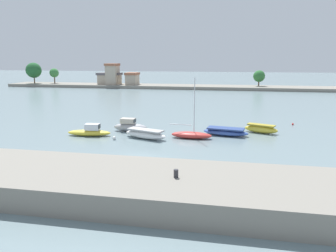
{
  "coord_description": "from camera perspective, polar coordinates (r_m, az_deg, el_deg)",
  "views": [
    {
      "loc": [
        7.95,
        -26.58,
        8.91
      ],
      "look_at": [
        0.66,
        11.23,
        0.88
      ],
      "focal_mm": 34.66,
      "sensor_mm": 36.0,
      "label": 1
    }
  ],
  "objects": [
    {
      "name": "ground_plane",
      "position": [
        29.14,
        -5.5,
        -6.08
      ],
      "size": [
        400.0,
        400.0,
        0.0
      ],
      "primitive_type": "plane",
      "color": "slate"
    },
    {
      "name": "seawall_embankment",
      "position": [
        22.24,
        -11.01,
        -9.81
      ],
      "size": [
        66.29,
        7.43,
        1.61
      ],
      "primitive_type": "cube",
      "color": "gray",
      "rests_on": "ground"
    },
    {
      "name": "mooring_bollard",
      "position": [
        20.46,
        1.41,
        -8.35
      ],
      "size": [
        0.29,
        0.29,
        0.52
      ],
      "primitive_type": "cylinder",
      "color": "#2D2D33",
      "rests_on": "seawall_embankment"
    },
    {
      "name": "moored_boat_0",
      "position": [
        39.17,
        -13.59,
        -0.98
      ],
      "size": [
        5.23,
        1.94,
        1.43
      ],
      "rotation": [
        0.0,
        0.0,
        0.1
      ],
      "color": "yellow",
      "rests_on": "ground"
    },
    {
      "name": "moored_boat_1",
      "position": [
        40.61,
        -6.68,
        -0.06
      ],
      "size": [
        4.33,
        1.62,
        1.63
      ],
      "rotation": [
        0.0,
        0.0,
        -0.03
      ],
      "color": "#9E9EA3",
      "rests_on": "ground"
    },
    {
      "name": "moored_boat_2",
      "position": [
        36.86,
        -3.99,
        -1.43
      ],
      "size": [
        5.53,
        3.26,
        1.06
      ],
      "rotation": [
        0.0,
        0.0,
        -0.34
      ],
      "color": "white",
      "rests_on": "ground"
    },
    {
      "name": "moored_boat_3",
      "position": [
        36.96,
        4.14,
        -1.54
      ],
      "size": [
        4.84,
        1.75,
        6.88
      ],
      "rotation": [
        0.0,
        0.0,
        -0.04
      ],
      "color": "#C63833",
      "rests_on": "ground"
    },
    {
      "name": "moored_boat_4",
      "position": [
        38.88,
        10.1,
        -1.01
      ],
      "size": [
        5.55,
        2.77,
        0.9
      ],
      "rotation": [
        0.0,
        0.0,
        -0.16
      ],
      "color": "#3856A8",
      "rests_on": "ground"
    },
    {
      "name": "moored_boat_5",
      "position": [
        41.09,
        16.04,
        -0.49
      ],
      "size": [
        4.21,
        2.59,
        1.06
      ],
      "rotation": [
        0.0,
        0.0,
        -0.37
      ],
      "color": "yellow",
      "rests_on": "ground"
    },
    {
      "name": "mooring_buoy_1",
      "position": [
        36.74,
        -9.43,
        -2.09
      ],
      "size": [
        0.41,
        0.41,
        0.41
      ],
      "primitive_type": "sphere",
      "color": "white",
      "rests_on": "ground"
    },
    {
      "name": "mooring_buoy_2",
      "position": [
        47.39,
        21.09,
        0.32
      ],
      "size": [
        0.28,
        0.28,
        0.28
      ],
      "primitive_type": "sphere",
      "color": "red",
      "rests_on": "ground"
    },
    {
      "name": "distant_shoreline",
      "position": [
        99.75,
        2.65,
        7.5
      ],
      "size": [
        125.56,
        10.08,
        7.63
      ],
      "color": "gray",
      "rests_on": "ground"
    }
  ]
}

